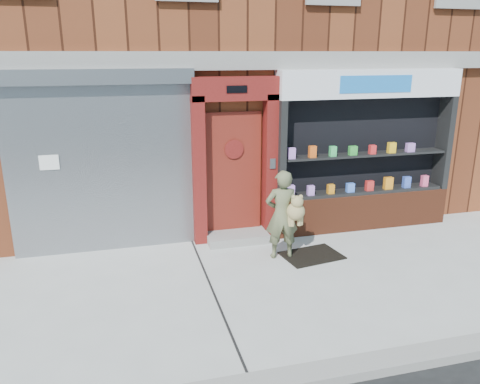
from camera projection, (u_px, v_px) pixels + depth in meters
name	position (u px, v px, depth m)	size (l,w,h in m)	color
ground	(313.00, 278.00, 7.08)	(80.00, 80.00, 0.00)	#9E9E99
curb	(392.00, 362.00, 5.07)	(60.00, 0.30, 0.12)	gray
building	(223.00, 22.00, 11.49)	(12.00, 8.16, 8.00)	#502212
shutter_bay	(101.00, 152.00, 7.65)	(3.10, 0.30, 3.04)	gray
red_door_bay	(235.00, 161.00, 8.21)	(1.52, 0.58, 2.90)	#5A110F
pharmacy_bay	(364.00, 158.00, 8.79)	(3.50, 0.41, 3.00)	maroon
woman	(283.00, 214.00, 7.60)	(0.64, 0.47, 1.49)	#5A5E3E
doormat	(312.00, 255.00, 7.85)	(0.96, 0.67, 0.02)	black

